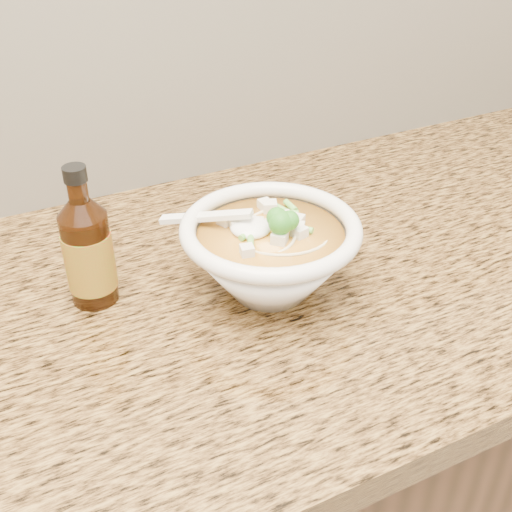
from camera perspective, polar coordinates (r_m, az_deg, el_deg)
name	(u,v)px	position (r m, az deg, el deg)	size (l,w,h in m)	color
counter_slab	(57,344)	(0.81, -17.25, -7.46)	(4.00, 0.68, 0.04)	olive
soup_bowl	(270,256)	(0.80, 1.26, 0.04)	(0.22, 0.22, 0.12)	white
hot_sauce_bottle	(88,252)	(0.80, -14.68, 0.32)	(0.07, 0.07, 0.18)	#391A07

